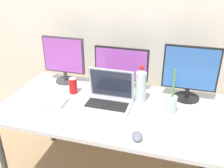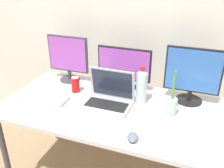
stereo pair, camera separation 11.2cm
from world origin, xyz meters
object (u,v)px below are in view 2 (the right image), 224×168
mouse_by_keyboard (133,137)px  bamboo_vase (171,106)px  monitor_center (124,68)px  water_bottle (142,86)px  soda_can_near_keyboard (75,84)px  work_desk (112,113)px  keyboard_aux (192,135)px  laptop_silver (109,97)px  monitor_left (68,57)px  monitor_right (193,75)px  keyboard_main (40,97)px

mouse_by_keyboard → bamboo_vase: bearing=50.7°
monitor_center → water_bottle: monitor_center is taller
water_bottle → soda_can_near_keyboard: bearing=-178.6°
work_desk → keyboard_aux: (0.57, -0.16, 0.07)m
laptop_silver → monitor_left: bearing=150.7°
monitor_right → mouse_by_keyboard: (-0.27, -0.59, -0.20)m
monitor_right → mouse_by_keyboard: monitor_right is taller
work_desk → monitor_right: (0.51, 0.27, 0.28)m
work_desk → keyboard_aux: keyboard_aux is taller
monitor_center → monitor_right: 0.53m
mouse_by_keyboard → soda_can_near_keyboard: size_ratio=0.74×
monitor_left → keyboard_aux: size_ratio=0.93×
keyboard_main → soda_can_near_keyboard: size_ratio=3.42×
keyboard_main → bamboo_vase: 0.98m
monitor_center → mouse_by_keyboard: (0.26, -0.62, -0.16)m
monitor_right → bamboo_vase: monitor_right is taller
laptop_silver → water_bottle: 0.25m
monitor_center → bamboo_vase: monitor_center is taller
keyboard_aux → water_bottle: (-0.39, 0.29, 0.12)m
monitor_center → monitor_right: (0.53, -0.04, 0.04)m
laptop_silver → bamboo_vase: 0.45m
work_desk → laptop_silver: bearing=137.7°
water_bottle → monitor_center: bearing=137.2°
soda_can_near_keyboard → monitor_right: bearing=10.2°
bamboo_vase → work_desk: bearing=-174.9°
keyboard_main → mouse_by_keyboard: bearing=-18.6°
monitor_right → mouse_by_keyboard: size_ratio=4.45×
work_desk → laptop_silver: 0.13m
monitor_left → monitor_right: monitor_right is taller
bamboo_vase → monitor_left: bearing=164.3°
mouse_by_keyboard → soda_can_near_keyboard: bearing=130.5°
mouse_by_keyboard → water_bottle: (-0.06, 0.44, 0.11)m
work_desk → mouse_by_keyboard: mouse_by_keyboard is taller
keyboard_main → bamboo_vase: bamboo_vase is taller
mouse_by_keyboard → water_bottle: bearing=84.5°
work_desk → bamboo_vase: bearing=5.1°
laptop_silver → soda_can_near_keyboard: 0.33m
monitor_left → monitor_center: 0.50m
monitor_left → laptop_silver: monitor_left is taller
monitor_center → keyboard_main: 0.69m
work_desk → mouse_by_keyboard: 0.41m
monitor_center → keyboard_aux: (0.58, -0.47, -0.17)m
work_desk → soda_can_near_keyboard: (-0.35, 0.12, 0.12)m
laptop_silver → keyboard_main: bearing=-167.8°
monitor_center → mouse_by_keyboard: 0.69m
keyboard_aux → mouse_by_keyboard: mouse_by_keyboard is taller
monitor_right → mouse_by_keyboard: bearing=-114.6°
keyboard_aux → mouse_by_keyboard: 0.36m
work_desk → laptop_silver: (-0.03, 0.03, 0.12)m
bamboo_vase → soda_can_near_keyboard: bearing=174.0°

